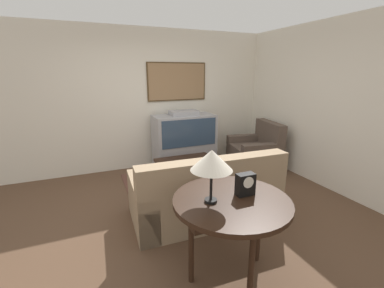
{
  "coord_description": "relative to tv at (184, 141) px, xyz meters",
  "views": [
    {
      "loc": [
        -1.03,
        -2.92,
        1.88
      ],
      "look_at": [
        0.53,
        0.82,
        0.75
      ],
      "focal_mm": 24.0,
      "sensor_mm": 36.0,
      "label": 1
    }
  ],
  "objects": [
    {
      "name": "ground_plane",
      "position": [
        -0.73,
        -1.71,
        -0.55
      ],
      "size": [
        12.0,
        12.0,
        0.0
      ],
      "primitive_type": "plane",
      "color": "brown"
    },
    {
      "name": "wall_back",
      "position": [
        -0.72,
        0.42,
        0.8
      ],
      "size": [
        12.0,
        0.1,
        2.7
      ],
      "color": "silver",
      "rests_on": "ground_plane"
    },
    {
      "name": "wall_right",
      "position": [
        1.9,
        -1.71,
        0.8
      ],
      "size": [
        0.06,
        12.0,
        2.7
      ],
      "color": "silver",
      "rests_on": "ground_plane"
    },
    {
      "name": "area_rug",
      "position": [
        -0.29,
        -0.85,
        -0.55
      ],
      "size": [
        1.96,
        1.83,
        0.01
      ],
      "color": "brown",
      "rests_on": "ground_plane"
    },
    {
      "name": "tv",
      "position": [
        0.0,
        0.0,
        0.0
      ],
      "size": [
        1.2,
        0.59,
        1.17
      ],
      "color": "#9E9EA3",
      "rests_on": "ground_plane"
    },
    {
      "name": "couch",
      "position": [
        -0.41,
        -1.85,
        -0.23
      ],
      "size": [
        1.92,
        1.01,
        0.92
      ],
      "rotation": [
        0.0,
        0.0,
        3.1
      ],
      "color": "#9E8466",
      "rests_on": "ground_plane"
    },
    {
      "name": "armchair",
      "position": [
        1.34,
        -0.54,
        -0.24
      ],
      "size": [
        0.97,
        1.02,
        0.93
      ],
      "rotation": [
        0.0,
        0.0,
        -1.73
      ],
      "color": "brown",
      "rests_on": "ground_plane"
    },
    {
      "name": "coffee_table",
      "position": [
        -0.27,
        -0.8,
        -0.16
      ],
      "size": [
        0.99,
        0.6,
        0.45
      ],
      "color": "black",
      "rests_on": "ground_plane"
    },
    {
      "name": "console_table",
      "position": [
        -0.64,
        -2.87,
        0.18
      ],
      "size": [
        1.05,
        1.05,
        0.8
      ],
      "color": "black",
      "rests_on": "ground_plane"
    },
    {
      "name": "table_lamp",
      "position": [
        -0.84,
        -2.84,
        0.62
      ],
      "size": [
        0.36,
        0.36,
        0.47
      ],
      "color": "black",
      "rests_on": "console_table"
    },
    {
      "name": "mantel_clock",
      "position": [
        -0.49,
        -2.84,
        0.35
      ],
      "size": [
        0.17,
        0.1,
        0.21
      ],
      "color": "black",
      "rests_on": "console_table"
    },
    {
      "name": "remote",
      "position": [
        -0.42,
        -0.9,
        -0.1
      ],
      "size": [
        0.07,
        0.17,
        0.02
      ],
      "color": "black",
      "rests_on": "coffee_table"
    }
  ]
}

